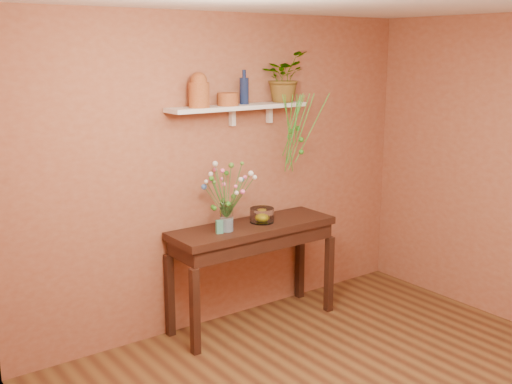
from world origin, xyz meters
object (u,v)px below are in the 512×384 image
bouquet (226,185)px  sideboard (253,239)px  glass_vase (227,219)px  glass_bowl (262,216)px  terracotta_jug (199,91)px  blue_bottle (244,90)px  spider_plant (283,77)px

bouquet → sideboard: bearing=3.9°
glass_vase → glass_bowl: 0.40m
terracotta_jug → glass_vase: (0.16, -0.14, -1.06)m
sideboard → glass_bowl: glass_bowl is taller
glass_bowl → glass_vase: bearing=-174.0°
sideboard → glass_vase: bearing=-173.5°
terracotta_jug → blue_bottle: bearing=6.0°
sideboard → glass_vase: 0.38m
sideboard → glass_bowl: bearing=4.8°
terracotta_jug → sideboard: bearing=-13.6°
glass_vase → bouquet: (0.00, 0.01, 0.29)m
terracotta_jug → glass_vase: terracotta_jug is taller
glass_vase → glass_bowl: glass_vase is taller
terracotta_jug → spider_plant: spider_plant is taller
terracotta_jug → bouquet: terracotta_jug is taller
glass_vase → bouquet: bearing=79.5°
blue_bottle → glass_bowl: blue_bottle is taller
glass_vase → glass_bowl: size_ratio=1.11×
spider_plant → bouquet: spider_plant is taller
terracotta_jug → glass_bowl: 1.24m
blue_bottle → glass_bowl: (0.08, -0.15, -1.08)m
blue_bottle → glass_bowl: size_ratio=1.37×
sideboard → glass_bowl: size_ratio=7.11×
spider_plant → glass_vase: (-0.74, -0.18, -1.14)m
terracotta_jug → blue_bottle: 0.48m
blue_bottle → glass_vase: blue_bottle is taller
glass_vase → terracotta_jug: bearing=137.8°
spider_plant → blue_bottle: bearing=178.8°
blue_bottle → glass_vase: size_ratio=1.23×
glass_vase → spider_plant: bearing=14.0°
terracotta_jug → bouquet: 0.80m
terracotta_jug → bouquet: (0.16, -0.13, -0.77)m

